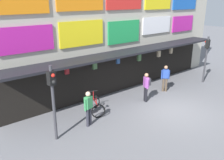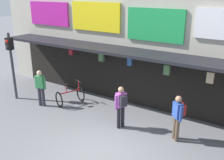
{
  "view_description": "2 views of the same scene",
  "coord_description": "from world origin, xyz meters",
  "px_view_note": "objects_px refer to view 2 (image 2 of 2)",
  "views": [
    {
      "loc": [
        -9.67,
        -6.68,
        5.57
      ],
      "look_at": [
        -1.84,
        2.85,
        1.34
      ],
      "focal_mm": 38.08,
      "sensor_mm": 36.0,
      "label": 1
    },
    {
      "loc": [
        4.2,
        -5.88,
        5.1
      ],
      "look_at": [
        -1.26,
        2.71,
        1.47
      ],
      "focal_mm": 41.53,
      "sensor_mm": 36.0,
      "label": 2
    }
  ],
  "objects_px": {
    "pedestrian_in_blue": "(121,104)",
    "pedestrian_in_black": "(40,86)",
    "traffic_light_near": "(11,56)",
    "pedestrian_in_yellow": "(178,115)",
    "bicycle_parked": "(70,96)"
  },
  "relations": [
    {
      "from": "pedestrian_in_blue",
      "to": "pedestrian_in_black",
      "type": "distance_m",
      "value": 4.07
    },
    {
      "from": "pedestrian_in_black",
      "to": "bicycle_parked",
      "type": "bearing_deg",
      "value": 40.46
    },
    {
      "from": "pedestrian_in_yellow",
      "to": "pedestrian_in_black",
      "type": "relative_size",
      "value": 1.0
    },
    {
      "from": "bicycle_parked",
      "to": "traffic_light_near",
      "type": "bearing_deg",
      "value": -160.95
    },
    {
      "from": "traffic_light_near",
      "to": "bicycle_parked",
      "type": "height_order",
      "value": "traffic_light_near"
    },
    {
      "from": "traffic_light_near",
      "to": "pedestrian_in_black",
      "type": "xyz_separation_m",
      "value": [
        1.69,
        0.09,
        -1.19
      ]
    },
    {
      "from": "pedestrian_in_black",
      "to": "pedestrian_in_blue",
      "type": "bearing_deg",
      "value": 3.15
    },
    {
      "from": "pedestrian_in_blue",
      "to": "pedestrian_in_black",
      "type": "xyz_separation_m",
      "value": [
        -4.06,
        -0.22,
        -0.04
      ]
    },
    {
      "from": "traffic_light_near",
      "to": "pedestrian_in_black",
      "type": "height_order",
      "value": "traffic_light_near"
    },
    {
      "from": "traffic_light_near",
      "to": "pedestrian_in_yellow",
      "type": "bearing_deg",
      "value": 4.68
    },
    {
      "from": "traffic_light_near",
      "to": "bicycle_parked",
      "type": "xyz_separation_m",
      "value": [
        2.67,
        0.92,
        -1.75
      ]
    },
    {
      "from": "pedestrian_in_yellow",
      "to": "traffic_light_near",
      "type": "bearing_deg",
      "value": -175.32
    },
    {
      "from": "pedestrian_in_black",
      "to": "pedestrian_in_yellow",
      "type": "bearing_deg",
      "value": 5.16
    },
    {
      "from": "pedestrian_in_blue",
      "to": "pedestrian_in_black",
      "type": "height_order",
      "value": "same"
    },
    {
      "from": "pedestrian_in_blue",
      "to": "pedestrian_in_yellow",
      "type": "bearing_deg",
      "value": 9.05
    }
  ]
}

